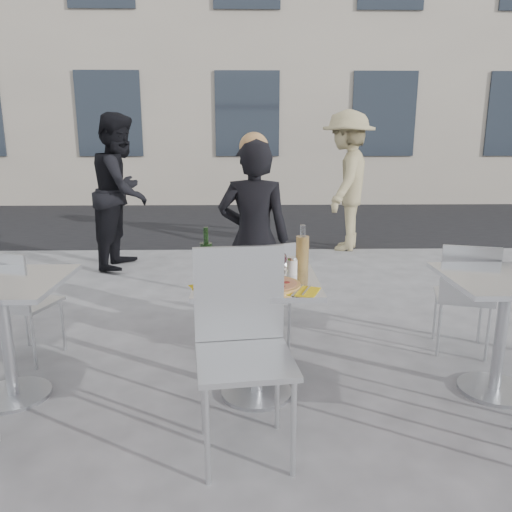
{
  "coord_description": "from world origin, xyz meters",
  "views": [
    {
      "loc": [
        -0.07,
        -2.82,
        1.58
      ],
      "look_at": [
        0.0,
        0.15,
        0.85
      ],
      "focal_mm": 35.0,
      "sensor_mm": 36.0,
      "label": 1
    }
  ],
  "objects_px": {
    "chair_far": "(264,290)",
    "napkin_right": "(301,291)",
    "pedestrian_b": "(346,181)",
    "pizza_far": "(261,267)",
    "wineglass_white_a": "(239,259)",
    "napkin_left": "(209,288)",
    "pizza_near": "(270,285)",
    "wineglass_red_a": "(274,258)",
    "wine_bottle": "(206,257)",
    "salad_plate": "(258,269)",
    "woman_diner": "(254,239)",
    "side_chair_rfar": "(466,290)",
    "side_chair_lfar": "(17,297)",
    "carafe": "(302,253)",
    "side_table_left": "(4,314)",
    "sugar_shaker": "(292,266)",
    "main_table": "(257,312)",
    "side_table_right": "(504,310)",
    "wineglass_red_b": "(281,260)",
    "chair_near": "(242,334)",
    "pedestrian_a": "(122,192)",
    "wineglass_white_b": "(251,258)"
  },
  "relations": [
    {
      "from": "side_chair_rfar",
      "to": "woman_diner",
      "type": "relative_size",
      "value": 0.54
    },
    {
      "from": "pedestrian_b",
      "to": "sugar_shaker",
      "type": "relative_size",
      "value": 17.7
    },
    {
      "from": "pizza_near",
      "to": "salad_plate",
      "type": "xyz_separation_m",
      "value": [
        -0.06,
        0.23,
        0.03
      ]
    },
    {
      "from": "main_table",
      "to": "woman_diner",
      "type": "xyz_separation_m",
      "value": [
        0.0,
        1.02,
        0.23
      ]
    },
    {
      "from": "wine_bottle",
      "to": "wineglass_white_a",
      "type": "xyz_separation_m",
      "value": [
        0.19,
        -0.04,
        -0.0
      ]
    },
    {
      "from": "wineglass_red_b",
      "to": "napkin_left",
      "type": "bearing_deg",
      "value": -154.28
    },
    {
      "from": "pizza_far",
      "to": "napkin_left",
      "type": "xyz_separation_m",
      "value": [
        -0.3,
        -0.39,
        -0.01
      ]
    },
    {
      "from": "pedestrian_b",
      "to": "pizza_far",
      "type": "height_order",
      "value": "pedestrian_b"
    },
    {
      "from": "wineglass_red_a",
      "to": "wine_bottle",
      "type": "bearing_deg",
      "value": 177.66
    },
    {
      "from": "side_chair_lfar",
      "to": "wineglass_red_a",
      "type": "relative_size",
      "value": 5.2
    },
    {
      "from": "pedestrian_a",
      "to": "sugar_shaker",
      "type": "relative_size",
      "value": 17.02
    },
    {
      "from": "side_table_right",
      "to": "pedestrian_b",
      "type": "height_order",
      "value": "pedestrian_b"
    },
    {
      "from": "chair_far",
      "to": "napkin_right",
      "type": "relative_size",
      "value": 3.65
    },
    {
      "from": "pedestrian_b",
      "to": "side_table_right",
      "type": "bearing_deg",
      "value": 23.34
    },
    {
      "from": "side_chair_lfar",
      "to": "carafe",
      "type": "distance_m",
      "value": 1.99
    },
    {
      "from": "woman_diner",
      "to": "pizza_far",
      "type": "distance_m",
      "value": 0.81
    },
    {
      "from": "side_table_left",
      "to": "sugar_shaker",
      "type": "relative_size",
      "value": 7.01
    },
    {
      "from": "chair_near",
      "to": "wineglass_red_a",
      "type": "xyz_separation_m",
      "value": [
        0.19,
        0.54,
        0.25
      ]
    },
    {
      "from": "side_table_left",
      "to": "woman_diner",
      "type": "height_order",
      "value": "woman_diner"
    },
    {
      "from": "side_table_left",
      "to": "side_chair_lfar",
      "type": "bearing_deg",
      "value": 106.45
    },
    {
      "from": "pedestrian_a",
      "to": "wineglass_white_b",
      "type": "distance_m",
      "value": 3.44
    },
    {
      "from": "chair_far",
      "to": "pedestrian_b",
      "type": "height_order",
      "value": "pedestrian_b"
    },
    {
      "from": "side_table_left",
      "to": "woman_diner",
      "type": "relative_size",
      "value": 0.49
    },
    {
      "from": "main_table",
      "to": "side_table_left",
      "type": "height_order",
      "value": "same"
    },
    {
      "from": "pedestrian_a",
      "to": "carafe",
      "type": "distance_m",
      "value": 3.51
    },
    {
      "from": "pizza_far",
      "to": "napkin_right",
      "type": "height_order",
      "value": "pizza_far"
    },
    {
      "from": "carafe",
      "to": "wineglass_red_a",
      "type": "height_order",
      "value": "carafe"
    },
    {
      "from": "side_table_left",
      "to": "woman_diner",
      "type": "xyz_separation_m",
      "value": [
        1.5,
        1.02,
        0.23
      ]
    },
    {
      "from": "side_table_left",
      "to": "wineglass_white_a",
      "type": "height_order",
      "value": "wineglass_white_a"
    },
    {
      "from": "side_chair_rfar",
      "to": "wineglass_red_b",
      "type": "bearing_deg",
      "value": 36.99
    },
    {
      "from": "pedestrian_b",
      "to": "pizza_far",
      "type": "relative_size",
      "value": 5.74
    },
    {
      "from": "side_table_left",
      "to": "wineglass_red_b",
      "type": "height_order",
      "value": "wineglass_red_b"
    },
    {
      "from": "wineglass_white_a",
      "to": "napkin_right",
      "type": "xyz_separation_m",
      "value": [
        0.34,
        -0.28,
        -0.11
      ]
    },
    {
      "from": "sugar_shaker",
      "to": "wineglass_white_a",
      "type": "distance_m",
      "value": 0.33
    },
    {
      "from": "side_chair_rfar",
      "to": "wineglass_white_b",
      "type": "xyz_separation_m",
      "value": [
        -1.54,
        -0.47,
        0.36
      ]
    },
    {
      "from": "side_chair_lfar",
      "to": "wine_bottle",
      "type": "relative_size",
      "value": 2.78
    },
    {
      "from": "chair_near",
      "to": "side_table_right",
      "type": "bearing_deg",
      "value": 10.04
    },
    {
      "from": "pizza_far",
      "to": "wineglass_red_a",
      "type": "distance_m",
      "value": 0.19
    },
    {
      "from": "wine_bottle",
      "to": "wineglass_white_b",
      "type": "relative_size",
      "value": 1.87
    },
    {
      "from": "side_chair_lfar",
      "to": "pizza_near",
      "type": "relative_size",
      "value": 2.38
    },
    {
      "from": "chair_far",
      "to": "napkin_right",
      "type": "distance_m",
      "value": 0.86
    },
    {
      "from": "side_table_left",
      "to": "wineglass_white_a",
      "type": "xyz_separation_m",
      "value": [
        1.39,
        0.03,
        0.32
      ]
    },
    {
      "from": "wineglass_white_a",
      "to": "napkin_left",
      "type": "relative_size",
      "value": 0.67
    },
    {
      "from": "side_chair_rfar",
      "to": "napkin_left",
      "type": "relative_size",
      "value": 3.56
    },
    {
      "from": "side_chair_lfar",
      "to": "pedestrian_a",
      "type": "xyz_separation_m",
      "value": [
        0.11,
        2.67,
        0.43
      ]
    },
    {
      "from": "chair_far",
      "to": "pizza_near",
      "type": "xyz_separation_m",
      "value": [
        0.0,
        -0.72,
        0.26
      ]
    },
    {
      "from": "side_table_right",
      "to": "wineglass_red_b",
      "type": "relative_size",
      "value": 4.76
    },
    {
      "from": "salad_plate",
      "to": "carafe",
      "type": "height_order",
      "value": "carafe"
    },
    {
      "from": "pedestrian_b",
      "to": "wineglass_red_b",
      "type": "xyz_separation_m",
      "value": [
        -1.18,
        -4.01,
        -0.09
      ]
    },
    {
      "from": "side_table_left",
      "to": "pizza_far",
      "type": "relative_size",
      "value": 2.27
    }
  ]
}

